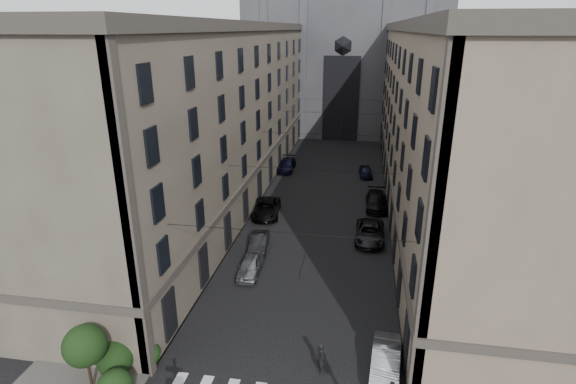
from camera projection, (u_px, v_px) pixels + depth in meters
The scene contains 16 objects.
sidewalk_left at pixel (236, 191), 53.22m from camera, with size 7.00×80.00×0.15m, color #383533.
sidewalk_right at pixel (419, 201), 49.94m from camera, with size 7.00×80.00×0.15m, color #383533.
building_left at pixel (208, 112), 50.50m from camera, with size 13.60×60.60×18.85m.
building_right at pixel (457, 119), 46.29m from camera, with size 13.60×60.60×18.85m.
gothic_tower at pixel (347, 30), 81.57m from camera, with size 35.00×23.00×58.00m.
shrub_cluster at pixel (107, 359), 23.65m from camera, with size 3.90×4.40×3.90m.
tram_wires at pixel (326, 135), 48.78m from camera, with size 14.00×60.00×0.43m.
car_left_near at pixel (250, 266), 35.12m from camera, with size 1.65×4.10×1.40m, color slate.
car_left_midnear at pixel (259, 243), 38.97m from camera, with size 1.45×4.15×1.37m, color black.
car_left_midfar at pixel (266, 208), 46.12m from camera, with size 2.60×5.64×1.57m, color black.
car_left_far at pixel (286, 165), 60.82m from camera, with size 2.16×5.32×1.54m, color black.
car_right_near at pixel (386, 361), 25.05m from camera, with size 1.55×4.44×1.46m, color gray.
car_right_midnear at pixel (370, 233), 40.68m from camera, with size 2.56×5.55×1.54m, color black.
car_right_midfar at pixel (376, 201), 48.03m from camera, with size 2.23×5.48×1.59m, color black.
car_right_far at pixel (366, 171), 58.35m from camera, with size 1.58×3.93×1.34m, color black.
pedestrian at pixel (322, 357), 24.98m from camera, with size 0.70×0.46×1.92m, color black.
Camera 1 is at (3.89, -12.32, 18.20)m, focal length 28.00 mm.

